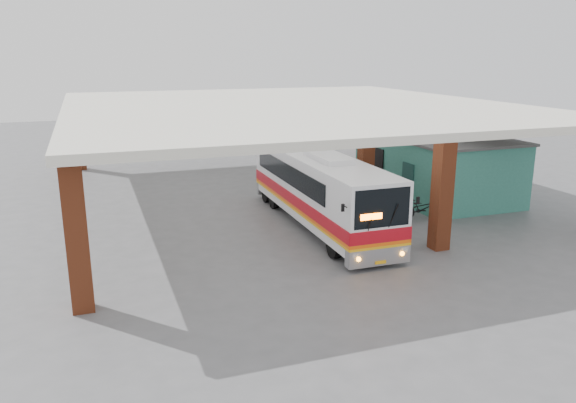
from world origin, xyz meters
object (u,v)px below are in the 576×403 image
(coach_bus, at_px, (319,189))
(motorcycle, at_px, (423,208))
(red_chair, at_px, (360,177))
(pedestrian, at_px, (378,219))

(coach_bus, height_order, motorcycle, coach_bus)
(coach_bus, height_order, red_chair, coach_bus)
(coach_bus, distance_m, pedestrian, 2.97)
(coach_bus, relative_size, red_chair, 12.68)
(motorcycle, distance_m, pedestrian, 3.48)
(coach_bus, bearing_deg, motorcycle, -10.19)
(pedestrian, bearing_deg, coach_bus, -62.68)
(pedestrian, bearing_deg, red_chair, -115.89)
(red_chair, bearing_deg, coach_bus, -137.48)
(motorcycle, distance_m, red_chair, 7.27)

